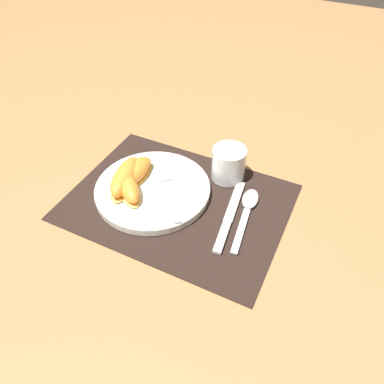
# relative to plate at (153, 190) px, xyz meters

# --- Properties ---
(ground_plane) EXTENTS (3.00, 3.00, 0.00)m
(ground_plane) POSITION_rel_plate_xyz_m (0.06, 0.00, -0.01)
(ground_plane) COLOR #A37547
(placemat) EXTENTS (0.46, 0.34, 0.00)m
(placemat) POSITION_rel_plate_xyz_m (0.06, 0.00, -0.01)
(placemat) COLOR black
(placemat) RESTS_ON ground_plane
(plate) EXTENTS (0.25, 0.25, 0.02)m
(plate) POSITION_rel_plate_xyz_m (0.00, 0.00, 0.00)
(plate) COLOR white
(plate) RESTS_ON placemat
(juice_glass) EXTENTS (0.07, 0.07, 0.08)m
(juice_glass) POSITION_rel_plate_xyz_m (0.13, 0.12, 0.03)
(juice_glass) COLOR silver
(juice_glass) RESTS_ON placemat
(knife) EXTENTS (0.05, 0.21, 0.01)m
(knife) POSITION_rel_plate_xyz_m (0.18, 0.00, -0.01)
(knife) COLOR #BCBCC1
(knife) RESTS_ON placemat
(spoon) EXTENTS (0.05, 0.18, 0.01)m
(spoon) POSITION_rel_plate_xyz_m (0.20, 0.05, -0.00)
(spoon) COLOR #BCBCC1
(spoon) RESTS_ON placemat
(fork) EXTENTS (0.14, 0.17, 0.00)m
(fork) POSITION_rel_plate_xyz_m (0.02, 0.02, 0.01)
(fork) COLOR #BCBCC1
(fork) RESTS_ON plate
(citrus_wedge_0) EXTENTS (0.08, 0.11, 0.03)m
(citrus_wedge_0) POSITION_rel_plate_xyz_m (-0.06, 0.02, 0.02)
(citrus_wedge_0) COLOR #F7C656
(citrus_wedge_0) RESTS_ON plate
(citrus_wedge_1) EXTENTS (0.06, 0.11, 0.04)m
(citrus_wedge_1) POSITION_rel_plate_xyz_m (-0.05, 0.00, 0.02)
(citrus_wedge_1) COLOR #F7C656
(citrus_wedge_1) RESTS_ON plate
(citrus_wedge_2) EXTENTS (0.08, 0.14, 0.04)m
(citrus_wedge_2) POSITION_rel_plate_xyz_m (-0.06, -0.02, 0.03)
(citrus_wedge_2) COLOR #F7C656
(citrus_wedge_2) RESTS_ON plate
(citrus_wedge_3) EXTENTS (0.11, 0.11, 0.04)m
(citrus_wedge_3) POSITION_rel_plate_xyz_m (-0.04, -0.03, 0.02)
(citrus_wedge_3) COLOR #F7C656
(citrus_wedge_3) RESTS_ON plate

